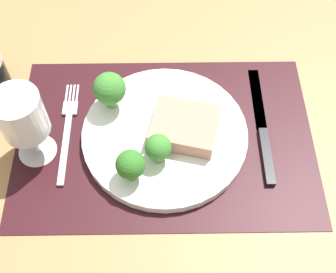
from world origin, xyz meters
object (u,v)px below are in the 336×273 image
at_px(steak, 182,128).
at_px(wine_glass, 20,118).
at_px(plate, 162,135).
at_px(knife, 261,133).
at_px(fork, 65,130).

distance_m(steak, wine_glass, 0.24).
bearing_deg(plate, steak, -6.04).
bearing_deg(steak, knife, 3.81).
xyz_separation_m(knife, wine_glass, (-0.36, -0.03, 0.09)).
bearing_deg(plate, knife, 1.92).
height_order(plate, steak, steak).
relative_size(steak, knife, 0.43).
height_order(plate, fork, plate).
distance_m(fork, knife, 0.32).
xyz_separation_m(fork, knife, (0.32, -0.01, 0.00)).
relative_size(steak, wine_glass, 0.74).
relative_size(fork, knife, 0.83).
bearing_deg(knife, steak, -177.55).
relative_size(plate, steak, 2.62).
xyz_separation_m(steak, knife, (0.13, 0.01, -0.03)).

